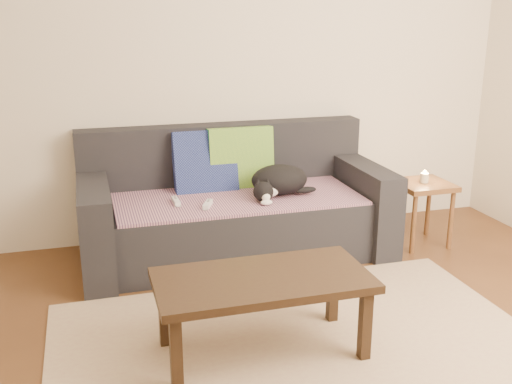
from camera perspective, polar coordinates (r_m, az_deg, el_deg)
The scene contains 13 objects.
ground at distance 2.99m, azimuth 5.72°, elevation -16.75°, with size 4.50×4.50×0.00m, color brown.
back_wall at distance 4.43m, azimuth -3.59°, elevation 12.21°, with size 4.50×0.04×2.60m, color beige.
sofa at distance 4.21m, azimuth -2.06°, elevation -1.79°, with size 2.10×0.94×0.87m.
throw_blanket at distance 4.09m, azimuth -1.76°, elevation -0.58°, with size 1.66×0.74×0.02m, color #41294D.
cushion_navy at distance 4.25m, azimuth -4.89°, elevation 2.81°, with size 0.44×0.11×0.44m, color #131B53.
cushion_green at distance 4.30m, azimuth -1.47°, elevation 3.06°, with size 0.47×0.12×0.47m, color #0D5835.
cat at distance 4.10m, azimuth 2.14°, elevation 1.06°, with size 0.48×0.40×0.21m.
wii_remote_a at distance 3.97m, azimuth -7.63°, elevation -0.88°, with size 0.15×0.04×0.03m, color white.
wii_remote_b at distance 3.89m, azimuth -4.62°, elevation -1.17°, with size 0.15×0.04×0.03m, color white.
side_table at distance 4.50m, azimuth 15.62°, elevation -0.13°, with size 0.38×0.38×0.47m.
candle at distance 4.47m, azimuth 15.74°, elevation 1.34°, with size 0.06×0.06×0.09m.
rug at distance 3.11m, azimuth 4.67°, elevation -15.22°, with size 2.50×1.80×0.01m, color tan.
coffee_table at distance 2.95m, azimuth 0.63°, elevation -8.97°, with size 1.05×0.52×0.42m.
Camera 1 is at (-0.97, -2.31, 1.65)m, focal length 42.00 mm.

